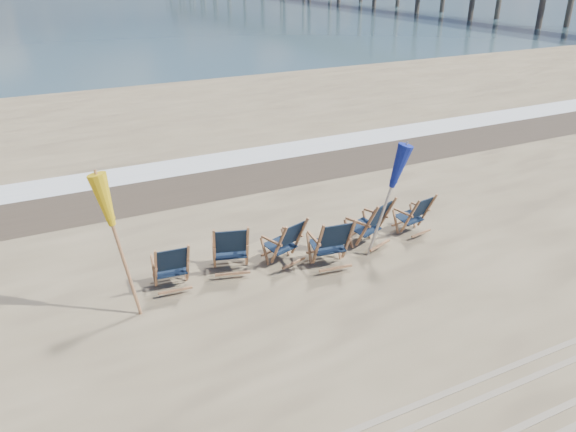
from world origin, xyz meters
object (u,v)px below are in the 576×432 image
beach_chair_3 (349,241)px  umbrella_blue (388,170)px  beach_chair_0 (188,265)px  beach_chair_4 (385,219)px  umbrella_yellow (115,208)px  beach_chair_2 (300,238)px  beach_chair_1 (248,248)px  beach_chair_5 (427,212)px

beach_chair_3 → umbrella_blue: umbrella_blue is taller
beach_chair_0 → beach_chair_4: (4.14, -0.08, 0.05)m
umbrella_yellow → umbrella_blue: umbrella_yellow is taller
beach_chair_4 → umbrella_blue: umbrella_blue is taller
beach_chair_0 → beach_chair_2: 2.24m
beach_chair_1 → beach_chair_5: (4.11, -0.09, -0.07)m
beach_chair_1 → beach_chair_5: size_ratio=1.14×
beach_chair_0 → beach_chair_4: bearing=-175.8°
beach_chair_5 → beach_chair_4: bearing=-9.3°
beach_chair_0 → beach_chair_1: (1.15, 0.02, 0.04)m
beach_chair_2 → beach_chair_3: size_ratio=0.90×
beach_chair_3 → umbrella_yellow: bearing=1.8°
beach_chair_2 → umbrella_blue: bearing=144.2°
beach_chair_2 → umbrella_yellow: 3.67m
beach_chair_2 → beach_chair_3: (0.70, -0.65, 0.06)m
beach_chair_3 → beach_chair_5: 2.38m
beach_chair_1 → beach_chair_4: bearing=-165.7°
beach_chair_3 → beach_chair_4: bearing=-149.1°
beach_chair_1 → umbrella_yellow: bearing=22.5°
beach_chair_0 → beach_chair_4: 4.15m
beach_chair_2 → beach_chair_5: beach_chair_2 is taller
beach_chair_4 → umbrella_yellow: size_ratio=0.45×
beach_chair_5 → beach_chair_3: bearing=3.1°
beach_chair_2 → beach_chair_4: bearing=158.4°
beach_chair_4 → umbrella_yellow: 5.45m
beach_chair_1 → beach_chair_3: (1.80, -0.63, 0.01)m
beach_chair_5 → beach_chair_0: bearing=-10.8°
beach_chair_0 → beach_chair_1: beach_chair_1 is taller
umbrella_blue → beach_chair_3: bearing=-171.1°
beach_chair_0 → umbrella_yellow: bearing=16.7°
umbrella_yellow → beach_chair_3: bearing=-5.3°
beach_chair_5 → umbrella_yellow: (-6.39, -0.16, 1.44)m
umbrella_yellow → umbrella_blue: size_ratio=1.06×
umbrella_yellow → umbrella_blue: 4.96m
beach_chair_5 → umbrella_yellow: bearing=-8.6°
beach_chair_4 → beach_chair_5: bearing=160.9°
beach_chair_3 → umbrella_yellow: (-4.08, 0.38, 1.36)m
beach_chair_2 → beach_chair_5: (3.02, -0.11, -0.02)m
beach_chair_1 → umbrella_blue: 3.00m
beach_chair_2 → umbrella_yellow: bearing=-13.4°
beach_chair_4 → umbrella_blue: bearing=30.7°
beach_chair_2 → beach_chair_3: 0.96m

